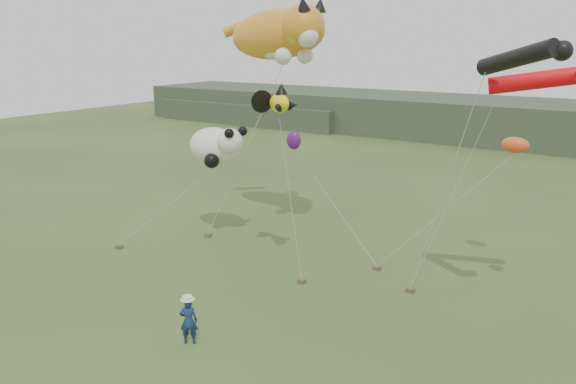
% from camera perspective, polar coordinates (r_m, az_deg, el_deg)
% --- Properties ---
extents(ground, '(120.00, 120.00, 0.00)m').
position_cam_1_polar(ground, '(21.07, -5.50, -12.75)').
color(ground, '#385123').
rests_on(ground, ground).
extents(headland, '(90.00, 13.00, 4.00)m').
position_cam_1_polar(headland, '(61.45, 19.20, 6.89)').
color(headland, '#2D3D28').
rests_on(headland, ground).
extents(festival_attendant, '(0.71, 0.65, 1.62)m').
position_cam_1_polar(festival_attendant, '(19.43, -10.07, -12.77)').
color(festival_attendant, navy).
rests_on(festival_attendant, ground).
extents(sandbag_anchors, '(14.09, 4.77, 0.17)m').
position_cam_1_polar(sandbag_anchors, '(25.72, -1.33, -7.15)').
color(sandbag_anchors, brown).
rests_on(sandbag_anchors, ground).
extents(cat_kite, '(7.14, 3.81, 3.08)m').
position_cam_1_polar(cat_kite, '(28.40, -0.59, 15.80)').
color(cat_kite, orange).
rests_on(cat_kite, ground).
extents(fish_kite, '(2.61, 1.72, 1.25)m').
position_cam_1_polar(fish_kite, '(23.25, -1.65, 9.18)').
color(fish_kite, yellow).
rests_on(fish_kite, ground).
extents(tube_kites, '(3.69, 3.45, 1.94)m').
position_cam_1_polar(tube_kites, '(20.47, 23.94, 11.33)').
color(tube_kites, black).
rests_on(tube_kites, ground).
extents(panda_kite, '(3.35, 2.16, 2.08)m').
position_cam_1_polar(panda_kite, '(28.26, -7.26, 4.66)').
color(panda_kite, white).
rests_on(panda_kite, ground).
extents(misc_kites, '(14.57, 4.39, 2.54)m').
position_cam_1_polar(misc_kites, '(30.14, 8.10, 5.08)').
color(misc_kites, '#E14A20').
rests_on(misc_kites, ground).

